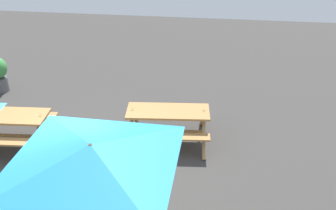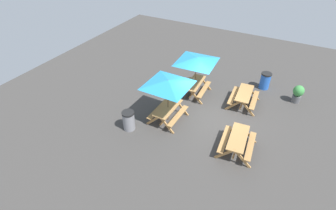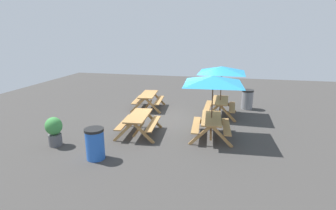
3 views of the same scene
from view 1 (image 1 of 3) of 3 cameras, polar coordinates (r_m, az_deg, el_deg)
name	(u,v)px [view 1 (image 1 of 3)]	position (r m, az deg, el deg)	size (l,w,h in m)	color
ground_plane	(67,190)	(7.46, -15.16, -12.41)	(24.00, 24.00, 0.00)	#3D3A38
picnic_table_0	(93,166)	(4.64, -11.39, -9.07)	(2.83, 2.83, 2.34)	#A87A44
picnic_table_2	(168,118)	(8.24, 0.00, -2.06)	(1.92, 1.68, 0.81)	#A87A44
picnic_table_3	(7,123)	(8.80, -23.37, -2.50)	(1.89, 1.64, 0.81)	#A87A44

